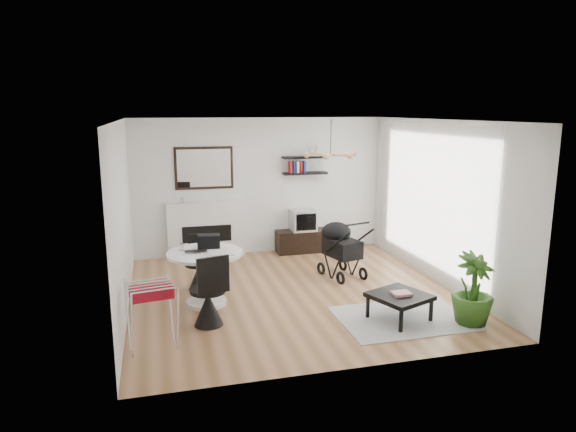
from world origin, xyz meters
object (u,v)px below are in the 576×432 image
object	(u,v)px
stroller	(340,251)
potted_plant	(473,289)
drying_rack	(152,315)
tv_console	(306,241)
crt_tv	(303,220)
coffee_table	(400,297)
fireplace	(206,223)
dining_table	(205,270)

from	to	relation	value
stroller	potted_plant	size ratio (longest dim) A/B	1.07
drying_rack	stroller	distance (m)	3.79
tv_console	stroller	xyz separation A→B (m)	(0.14, -1.64, 0.23)
crt_tv	coffee_table	bearing A→B (deg)	-85.18
fireplace	tv_console	world-z (taller)	fireplace
fireplace	coffee_table	world-z (taller)	fireplace
potted_plant	dining_table	bearing A→B (deg)	154.55
coffee_table	potted_plant	bearing A→B (deg)	-22.42
fireplace	dining_table	xyz separation A→B (m)	(-0.27, -2.56, -0.15)
tv_console	crt_tv	size ratio (longest dim) A/B	2.45
crt_tv	drying_rack	xyz separation A→B (m)	(-2.98, -3.73, -0.22)
crt_tv	dining_table	xyz separation A→B (m)	(-2.21, -2.41, -0.13)
fireplace	tv_console	bearing A→B (deg)	-4.11
drying_rack	coffee_table	bearing A→B (deg)	-8.45
tv_console	drying_rack	distance (m)	4.81
dining_table	potted_plant	bearing A→B (deg)	-25.45
dining_table	coffee_table	distance (m)	2.82
stroller	coffee_table	xyz separation A→B (m)	(0.12, -2.02, -0.12)
tv_console	dining_table	xyz separation A→B (m)	(-2.26, -2.41, 0.31)
tv_console	dining_table	size ratio (longest dim) A/B	1.08
fireplace	crt_tv	bearing A→B (deg)	-4.31
fireplace	dining_table	size ratio (longest dim) A/B	1.94
stroller	dining_table	bearing A→B (deg)	-176.84
fireplace	coffee_table	xyz separation A→B (m)	(2.24, -3.81, -0.35)
fireplace	stroller	xyz separation A→B (m)	(2.13, -1.79, -0.23)
fireplace	crt_tv	world-z (taller)	fireplace
fireplace	crt_tv	size ratio (longest dim) A/B	4.43
coffee_table	dining_table	bearing A→B (deg)	153.52
fireplace	crt_tv	distance (m)	1.94
fireplace	potted_plant	world-z (taller)	fireplace
drying_rack	coffee_table	xyz separation A→B (m)	(3.28, 0.07, -0.11)
tv_console	dining_table	distance (m)	3.32
fireplace	tv_console	xyz separation A→B (m)	(1.99, -0.14, -0.46)
drying_rack	potted_plant	world-z (taller)	potted_plant
crt_tv	stroller	size ratio (longest dim) A/B	0.46
coffee_table	stroller	bearing A→B (deg)	93.29
crt_tv	stroller	distance (m)	1.66
crt_tv	stroller	world-z (taller)	stroller
drying_rack	stroller	xyz separation A→B (m)	(3.17, 2.09, 0.01)
dining_table	drying_rack	bearing A→B (deg)	-120.18
dining_table	coffee_table	size ratio (longest dim) A/B	1.21
drying_rack	coffee_table	world-z (taller)	drying_rack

